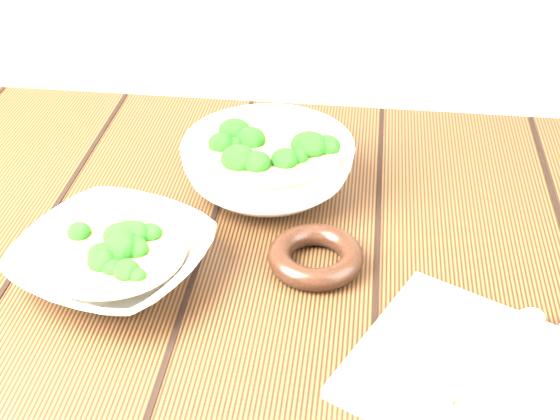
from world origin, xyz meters
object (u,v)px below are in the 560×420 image
(table, at_px, (221,340))
(trivet, at_px, (316,257))
(napkin, at_px, (489,380))
(soup_bowl_back, at_px, (268,165))
(soup_bowl_front, at_px, (114,259))

(table, relative_size, trivet, 11.20)
(table, distance_m, napkin, 0.35)
(trivet, xyz_separation_m, napkin, (0.18, -0.16, -0.01))
(soup_bowl_back, relative_size, trivet, 2.36)
(soup_bowl_front, relative_size, trivet, 2.37)
(soup_bowl_front, bearing_deg, trivet, 12.48)
(soup_bowl_front, relative_size, soup_bowl_back, 1.01)
(table, bearing_deg, soup_bowl_back, 76.53)
(soup_bowl_back, height_order, trivet, soup_bowl_back)
(soup_bowl_back, xyz_separation_m, napkin, (0.25, -0.30, -0.03))
(trivet, bearing_deg, soup_bowl_back, 116.62)
(soup_bowl_front, distance_m, trivet, 0.22)
(napkin, bearing_deg, table, 179.43)
(trivet, bearing_deg, napkin, -41.76)
(table, xyz_separation_m, soup_bowl_back, (0.04, 0.16, 0.16))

